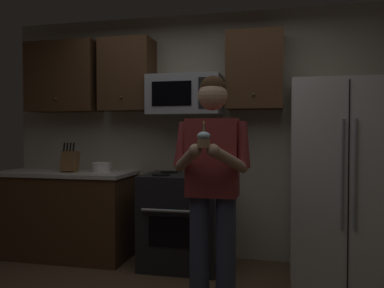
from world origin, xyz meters
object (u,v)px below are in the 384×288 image
object	(u,v)px
oven_range	(183,220)
person	(212,178)
knife_block	(70,161)
refrigerator	(342,181)
bowl_large_white	(101,167)
cupcake	(204,139)
microwave	(185,95)

from	to	relation	value
oven_range	person	size ratio (longest dim) A/B	0.53
oven_range	knife_block	xyz separation A→B (m)	(-1.22, -0.03, 0.57)
refrigerator	bowl_large_white	xyz separation A→B (m)	(-2.41, 0.11, 0.07)
person	cupcake	world-z (taller)	person
oven_range	cupcake	bearing A→B (deg)	-69.61
bowl_large_white	cupcake	world-z (taller)	cupcake
oven_range	bowl_large_white	bearing A→B (deg)	175.77
microwave	cupcake	world-z (taller)	microwave
microwave	refrigerator	distance (m)	1.72
bowl_large_white	person	world-z (taller)	person
oven_range	refrigerator	bearing A→B (deg)	-1.50
oven_range	refrigerator	xyz separation A→B (m)	(1.50, -0.04, 0.44)
microwave	oven_range	bearing A→B (deg)	-90.02
microwave	cupcake	bearing A→B (deg)	-71.25
bowl_large_white	person	xyz separation A→B (m)	(1.38, -0.99, 0.02)
refrigerator	cupcake	size ratio (longest dim) A/B	10.35
cupcake	microwave	bearing A→B (deg)	108.75
refrigerator	bowl_large_white	size ratio (longest dim) A/B	8.46
microwave	knife_block	bearing A→B (deg)	-173.07
bowl_large_white	cupcake	xyz separation A→B (m)	(1.38, -1.32, 0.32)
knife_block	bowl_large_white	size ratio (longest dim) A/B	1.50
refrigerator	person	bearing A→B (deg)	-139.42
microwave	person	size ratio (longest dim) A/B	0.42
knife_block	person	size ratio (longest dim) A/B	0.18
oven_range	person	bearing A→B (deg)	-63.25
refrigerator	person	xyz separation A→B (m)	(-1.03, -0.89, 0.10)
refrigerator	bowl_large_white	distance (m)	2.41
oven_range	bowl_large_white	distance (m)	1.04
knife_block	person	xyz separation A→B (m)	(1.69, -0.90, -0.04)
refrigerator	cupcake	bearing A→B (deg)	-130.41
refrigerator	cupcake	distance (m)	1.64
knife_block	cupcake	xyz separation A→B (m)	(1.69, -1.22, 0.26)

